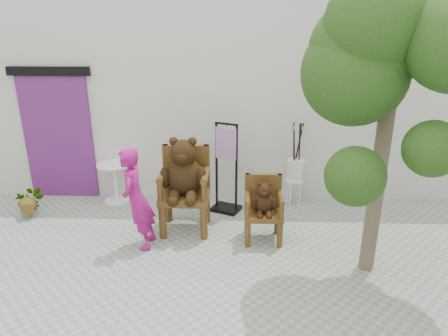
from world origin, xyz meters
The scene contains 11 objects.
ground_plane centered at (0.00, 0.00, 0.00)m, with size 60.00×60.00×0.00m, color #99A190.
back_wall centered at (0.00, 3.10, 1.50)m, with size 9.00×1.00×3.00m, color silver.
doorway centered at (-3.00, 2.58, 1.16)m, with size 1.40×0.11×2.33m.
chair_big centered at (-0.63, 1.37, 0.84)m, with size 0.73×0.77×1.47m.
chair_small centered at (0.53, 1.11, 0.56)m, with size 0.54×0.50×0.95m.
person centered at (-1.23, 0.84, 0.72)m, with size 0.52×0.34×1.44m, color #A7146F.
cafe_table centered at (-1.99, 2.35, 0.44)m, with size 0.60×0.60×0.70m.
display_stand centered at (-0.03, 2.03, 0.58)m, with size 0.55×0.50×1.51m.
stool_bucket centered at (1.14, 2.35, 0.64)m, with size 0.32×0.32×1.45m.
tree centered at (1.87, 0.26, 2.75)m, with size 2.17×1.76×3.60m.
potted_plant centered at (-3.27, 1.77, 0.24)m, with size 0.43×0.37×0.48m, color #17340E.
Camera 1 is at (0.13, -4.11, 2.97)m, focal length 32.00 mm.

